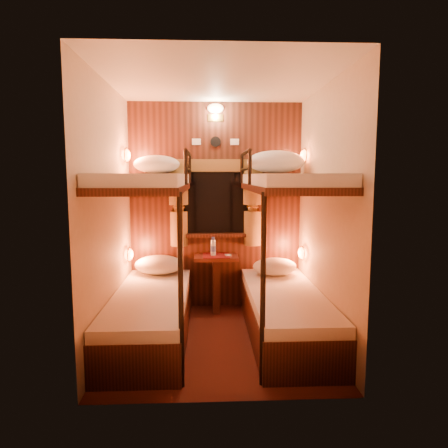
{
  "coord_description": "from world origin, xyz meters",
  "views": [
    {
      "loc": [
        -0.11,
        -3.65,
        1.57
      ],
      "look_at": [
        0.06,
        0.15,
        1.1
      ],
      "focal_mm": 32.0,
      "sensor_mm": 36.0,
      "label": 1
    }
  ],
  "objects_px": {
    "bottle_right": "(213,248)",
    "bunk_right": "(285,280)",
    "table": "(216,276)",
    "bunk_left": "(150,282)",
    "bottle_left": "(213,247)"
  },
  "relations": [
    {
      "from": "bottle_right",
      "to": "bunk_right",
      "type": "bearing_deg",
      "value": -49.11
    },
    {
      "from": "table",
      "to": "bottle_right",
      "type": "distance_m",
      "value": 0.33
    },
    {
      "from": "bottle_right",
      "to": "table",
      "type": "bearing_deg",
      "value": -9.23
    },
    {
      "from": "bunk_right",
      "to": "bottle_right",
      "type": "xyz_separation_m",
      "value": [
        -0.68,
        0.79,
        0.18
      ]
    },
    {
      "from": "bunk_left",
      "to": "bunk_right",
      "type": "distance_m",
      "value": 1.3
    },
    {
      "from": "bunk_right",
      "to": "table",
      "type": "distance_m",
      "value": 1.02
    },
    {
      "from": "bottle_left",
      "to": "bottle_right",
      "type": "bearing_deg",
      "value": -88.86
    },
    {
      "from": "bunk_right",
      "to": "bottle_left",
      "type": "height_order",
      "value": "bunk_right"
    },
    {
      "from": "bunk_left",
      "to": "bottle_right",
      "type": "relative_size",
      "value": 8.95
    },
    {
      "from": "bunk_left",
      "to": "bunk_right",
      "type": "height_order",
      "value": "same"
    },
    {
      "from": "bunk_right",
      "to": "bunk_left",
      "type": "bearing_deg",
      "value": 180.0
    },
    {
      "from": "bunk_left",
      "to": "bunk_right",
      "type": "xyz_separation_m",
      "value": [
        1.3,
        0.0,
        0.0
      ]
    },
    {
      "from": "bottle_right",
      "to": "bottle_left",
      "type": "bearing_deg",
      "value": 91.14
    },
    {
      "from": "bunk_left",
      "to": "bottle_right",
      "type": "distance_m",
      "value": 1.01
    },
    {
      "from": "bunk_left",
      "to": "bottle_left",
      "type": "distance_m",
      "value": 1.05
    }
  ]
}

